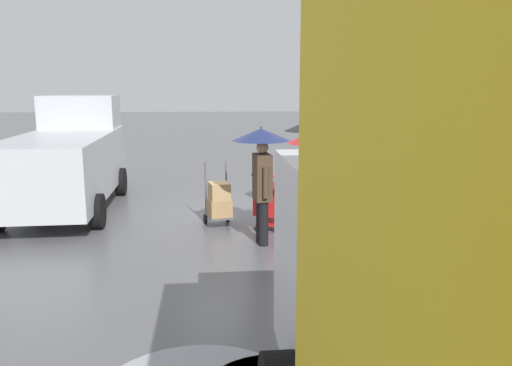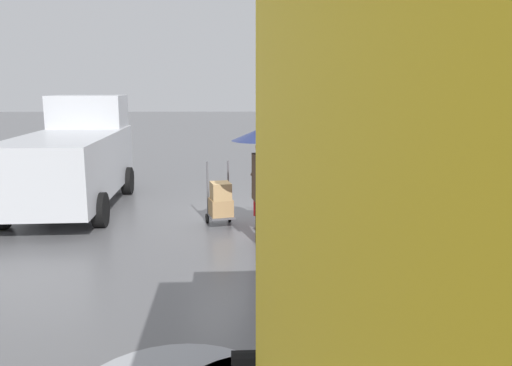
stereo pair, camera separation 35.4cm
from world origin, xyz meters
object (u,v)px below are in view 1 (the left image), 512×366
at_px(pedestrian_pink_side, 262,158).
at_px(pedestrian_far_side, 352,150).
at_px(pedestrian_black_side, 319,162).
at_px(hand_dolly_boxes, 219,201).
at_px(pedestrian_white_side, 309,145).
at_px(shopping_cart_vendor, 271,201).
at_px(street_lamp, 499,120).
at_px(cargo_van_parked_right, 67,159).

relative_size(pedestrian_pink_side, pedestrian_far_side, 1.00).
relative_size(pedestrian_pink_side, pedestrian_black_side, 1.00).
relative_size(hand_dolly_boxes, pedestrian_white_side, 0.61).
bearing_deg(shopping_cart_vendor, pedestrian_pink_side, 75.56).
bearing_deg(street_lamp, pedestrian_white_side, -61.22).
relative_size(hand_dolly_boxes, pedestrian_pink_side, 0.61).
height_order(cargo_van_parked_right, pedestrian_far_side, cargo_van_parked_right).
height_order(cargo_van_parked_right, pedestrian_black_side, cargo_van_parked_right).
height_order(pedestrian_pink_side, street_lamp, street_lamp).
bearing_deg(pedestrian_pink_side, cargo_van_parked_right, -34.29).
xyz_separation_m(hand_dolly_boxes, pedestrian_black_side, (-1.75, 1.58, 1.04)).
bearing_deg(pedestrian_far_side, pedestrian_white_side, -48.02).
bearing_deg(pedestrian_black_side, shopping_cart_vendor, -63.33).
xyz_separation_m(pedestrian_pink_side, pedestrian_black_side, (-0.97, 0.42, -0.01)).
bearing_deg(street_lamp, shopping_cart_vendor, -43.98).
bearing_deg(shopping_cart_vendor, pedestrian_black_side, 116.67).
height_order(hand_dolly_boxes, street_lamp, street_lamp).
bearing_deg(pedestrian_white_side, pedestrian_black_side, 84.91).
bearing_deg(pedestrian_black_side, hand_dolly_boxes, -42.07).
relative_size(hand_dolly_boxes, pedestrian_far_side, 0.61).
height_order(shopping_cart_vendor, pedestrian_pink_side, pedestrian_pink_side).
relative_size(cargo_van_parked_right, hand_dolly_boxes, 4.14).
distance_m(pedestrian_pink_side, pedestrian_white_side, 2.24).
xyz_separation_m(pedestrian_black_side, street_lamp, (-2.31, 1.50, 0.80)).
xyz_separation_m(shopping_cart_vendor, pedestrian_black_side, (-0.71, 1.41, 1.00)).
xyz_separation_m(pedestrian_white_side, pedestrian_far_side, (-0.74, 0.82, -0.01)).
relative_size(shopping_cart_vendor, pedestrian_white_side, 0.47).
bearing_deg(shopping_cart_vendor, pedestrian_white_side, -135.08).
height_order(shopping_cart_vendor, pedestrian_far_side, pedestrian_far_side).
relative_size(shopping_cart_vendor, hand_dolly_boxes, 0.77).
distance_m(pedestrian_pink_side, pedestrian_far_side, 2.20).
xyz_separation_m(shopping_cart_vendor, pedestrian_white_side, (-0.92, -0.91, 1.02)).
distance_m(shopping_cart_vendor, street_lamp, 4.56).
distance_m(cargo_van_parked_right, street_lamp, 9.11).
xyz_separation_m(cargo_van_parked_right, street_lamp, (-7.60, 4.87, 1.19)).
distance_m(shopping_cart_vendor, pedestrian_white_side, 1.65).
relative_size(pedestrian_far_side, street_lamp, 0.56).
bearing_deg(shopping_cart_vendor, pedestrian_far_side, -176.90).
relative_size(cargo_van_parked_right, street_lamp, 1.41).
relative_size(hand_dolly_boxes, street_lamp, 0.34).
relative_size(pedestrian_black_side, street_lamp, 0.56).
relative_size(pedestrian_pink_side, pedestrian_white_side, 1.00).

